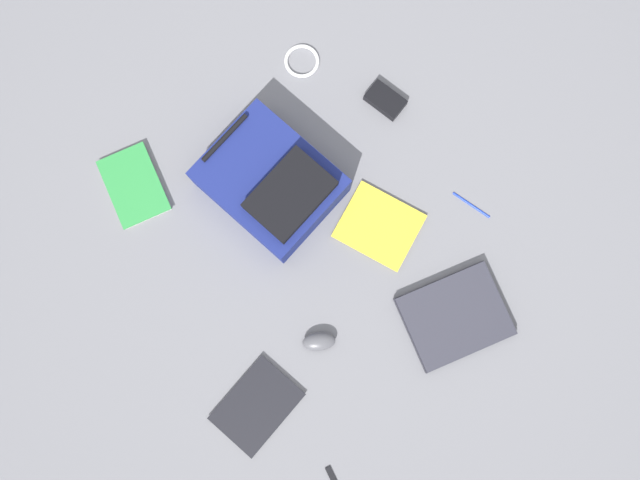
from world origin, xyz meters
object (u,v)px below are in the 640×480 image
at_px(book_manual, 134,186).
at_px(pen_black, 472,205).
at_px(book_blue, 379,226).
at_px(usb_stick, 331,475).
at_px(book_red, 257,406).
at_px(computer_mouse, 319,341).
at_px(laptop, 455,316).
at_px(backpack, 272,183).
at_px(cable_coil, 302,61).
at_px(power_brick, 385,100).

bearing_deg(book_manual, pen_black, -40.04).
height_order(book_blue, usb_stick, book_blue).
bearing_deg(book_red, computer_mouse, 8.93).
bearing_deg(computer_mouse, book_red, -50.66).
distance_m(book_red, book_manual, 0.83).
xyz_separation_m(laptop, book_blue, (-0.01, 0.38, -0.01)).
bearing_deg(usb_stick, book_blue, 41.72).
distance_m(backpack, usb_stick, 0.95).
xyz_separation_m(book_manual, pen_black, (0.87, -0.73, -0.01)).
bearing_deg(cable_coil, book_blue, -102.69).
distance_m(book_manual, power_brick, 0.90).
xyz_separation_m(book_red, book_manual, (0.09, 0.83, 0.00)).
bearing_deg(backpack, book_manual, 142.37).
distance_m(book_blue, pen_black, 0.32).
distance_m(backpack, laptop, 0.74).
xyz_separation_m(book_blue, book_manual, (-0.58, 0.60, 0.00)).
distance_m(book_blue, computer_mouse, 0.43).
height_order(book_manual, usb_stick, book_manual).
xyz_separation_m(backpack, usb_stick, (-0.40, -0.86, -0.07)).
relative_size(book_red, computer_mouse, 2.78).
distance_m(book_blue, power_brick, 0.44).
xyz_separation_m(computer_mouse, usb_stick, (-0.22, -0.36, -0.02)).
bearing_deg(book_red, pen_black, 5.88).
bearing_deg(power_brick, book_blue, -130.29).
height_order(computer_mouse, cable_coil, computer_mouse).
distance_m(laptop, cable_coil, 1.01).
distance_m(computer_mouse, cable_coil, 0.96).
bearing_deg(book_blue, pen_black, -23.64).
xyz_separation_m(computer_mouse, cable_coil, (0.53, 0.80, -0.02)).
bearing_deg(usb_stick, book_manual, 88.50).
xyz_separation_m(book_blue, computer_mouse, (-0.39, -0.18, 0.02)).
relative_size(laptop, book_blue, 1.19).
relative_size(book_blue, power_brick, 2.43).
bearing_deg(computer_mouse, book_manual, -136.08).
height_order(book_red, computer_mouse, computer_mouse).
bearing_deg(usb_stick, laptop, 14.13).
bearing_deg(laptop, backpack, 107.42).
distance_m(book_red, book_blue, 0.71).
xyz_separation_m(cable_coil, usb_stick, (-0.75, -1.16, -0.00)).
xyz_separation_m(book_blue, usb_stick, (-0.61, -0.54, -0.00)).
bearing_deg(usb_stick, pen_black, 24.62).
bearing_deg(laptop, power_brick, 69.55).
bearing_deg(backpack, computer_mouse, -110.10).
relative_size(book_red, book_manual, 1.04).
bearing_deg(computer_mouse, usb_stick, -1.05).
relative_size(backpack, pen_black, 3.21).
relative_size(backpack, book_blue, 1.48).
bearing_deg(book_blue, usb_stick, -138.28).
bearing_deg(backpack, usb_stick, -115.11).
distance_m(backpack, pen_black, 0.67).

